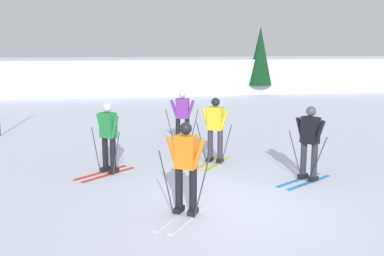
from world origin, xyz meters
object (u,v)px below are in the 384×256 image
(skier_black, at_px, (309,141))
(skier_purple, at_px, (182,117))
(skier_yellow, at_px, (215,128))
(conifer_far_left, at_px, (260,56))
(skier_orange, at_px, (186,166))
(skier_green, at_px, (108,136))

(skier_black, bearing_deg, skier_purple, 120.27)
(skier_purple, relative_size, skier_yellow, 1.00)
(skier_yellow, relative_size, conifer_far_left, 0.42)
(skier_purple, bearing_deg, skier_black, -59.73)
(skier_orange, bearing_deg, skier_purple, 81.83)
(skier_green, distance_m, conifer_far_left, 18.43)
(skier_purple, bearing_deg, conifer_far_left, 62.97)
(conifer_far_left, bearing_deg, skier_green, -119.54)
(skier_orange, bearing_deg, skier_yellow, 69.03)
(skier_purple, distance_m, skier_green, 3.32)
(skier_purple, distance_m, conifer_far_left, 15.21)
(skier_black, bearing_deg, conifer_far_left, 75.21)
(skier_black, relative_size, skier_yellow, 1.00)
(skier_purple, height_order, skier_black, same)
(skier_purple, height_order, skier_yellow, same)
(skier_purple, height_order, skier_green, same)
(skier_purple, relative_size, conifer_far_left, 0.42)
(skier_yellow, bearing_deg, conifer_far_left, 67.77)
(skier_yellow, height_order, conifer_far_left, conifer_far_left)
(skier_purple, xyz_separation_m, skier_green, (-2.18, -2.50, -0.00))
(skier_orange, height_order, skier_yellow, same)
(skier_purple, xyz_separation_m, skier_yellow, (0.55, -2.00, -0.00))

